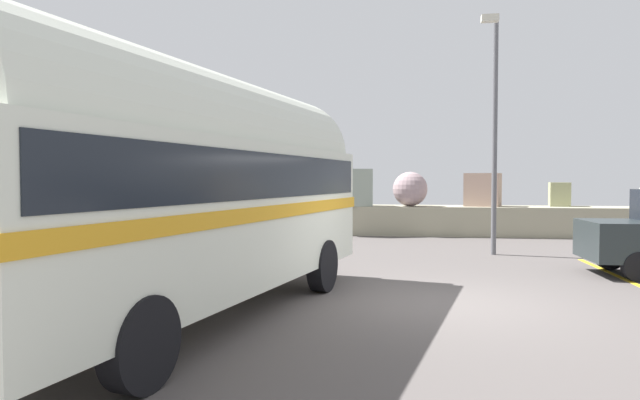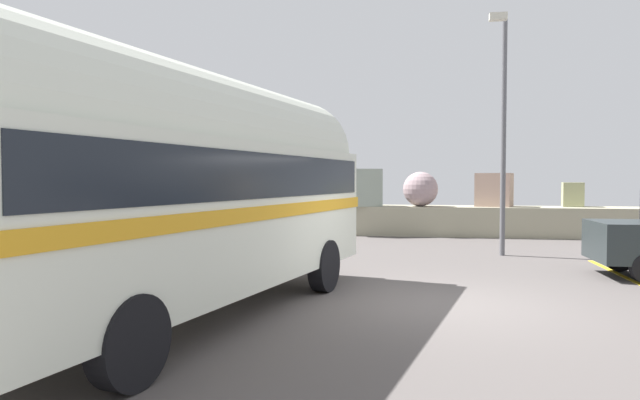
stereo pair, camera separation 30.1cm
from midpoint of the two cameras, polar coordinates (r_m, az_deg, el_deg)
ground at (r=9.67m, az=13.18°, el=-10.40°), size 32.00×26.00×0.02m
breakwater at (r=21.24m, az=11.15°, el=-1.44°), size 31.36×2.24×2.49m
vintage_coach at (r=8.42m, az=-12.13°, el=1.75°), size 4.15×8.90×3.70m
lamp_post at (r=15.96m, az=18.74°, el=7.43°), size 0.56×0.88×6.40m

